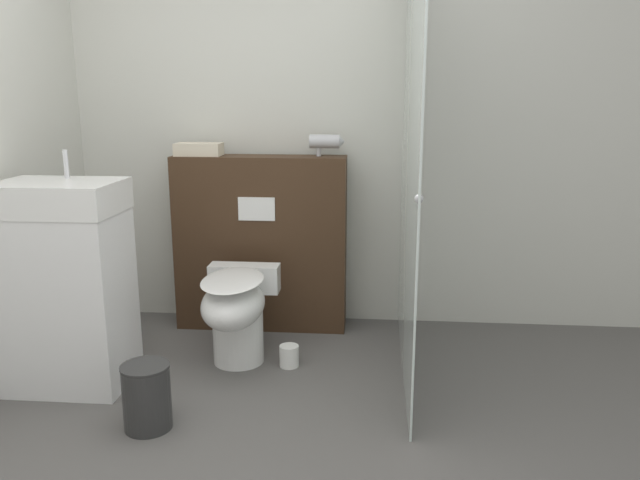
% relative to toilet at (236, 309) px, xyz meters
% --- Properties ---
extents(wall_back, '(8.00, 0.06, 2.50)m').
position_rel_toilet_xyz_m(wall_back, '(0.20, 0.78, 0.94)').
color(wall_back, silver).
rests_on(wall_back, ground_plane).
extents(partition_panel, '(1.05, 0.24, 1.08)m').
position_rel_toilet_xyz_m(partition_panel, '(0.03, 0.58, 0.23)').
color(partition_panel, '#3D2819').
rests_on(partition_panel, ground_plane).
extents(shower_glass, '(0.04, 1.47, 2.17)m').
position_rel_toilet_xyz_m(shower_glass, '(0.90, 0.02, 0.77)').
color(shower_glass, silver).
rests_on(shower_glass, ground_plane).
extents(toilet, '(0.40, 0.61, 0.51)m').
position_rel_toilet_xyz_m(toilet, '(0.00, 0.00, 0.00)').
color(toilet, white).
rests_on(toilet, ground_plane).
extents(sink_vanity, '(0.58, 0.42, 1.18)m').
position_rel_toilet_xyz_m(sink_vanity, '(-0.78, -0.30, 0.21)').
color(sink_vanity, white).
rests_on(sink_vanity, ground_plane).
extents(hair_drier, '(0.21, 0.08, 0.13)m').
position_rel_toilet_xyz_m(hair_drier, '(0.44, 0.60, 0.85)').
color(hair_drier, '#B7B7BC').
rests_on(hair_drier, partition_panel).
extents(folded_towel, '(0.27, 0.16, 0.08)m').
position_rel_toilet_xyz_m(folded_towel, '(-0.33, 0.58, 0.80)').
color(folded_towel, beige).
rests_on(folded_towel, partition_panel).
extents(spare_toilet_roll, '(0.11, 0.11, 0.12)m').
position_rel_toilet_xyz_m(spare_toilet_roll, '(0.29, -0.01, -0.25)').
color(spare_toilet_roll, white).
rests_on(spare_toilet_roll, ground_plane).
extents(waste_bin, '(0.21, 0.21, 0.30)m').
position_rel_toilet_xyz_m(waste_bin, '(-0.25, -0.70, -0.16)').
color(waste_bin, '#2D2D2D').
rests_on(waste_bin, ground_plane).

